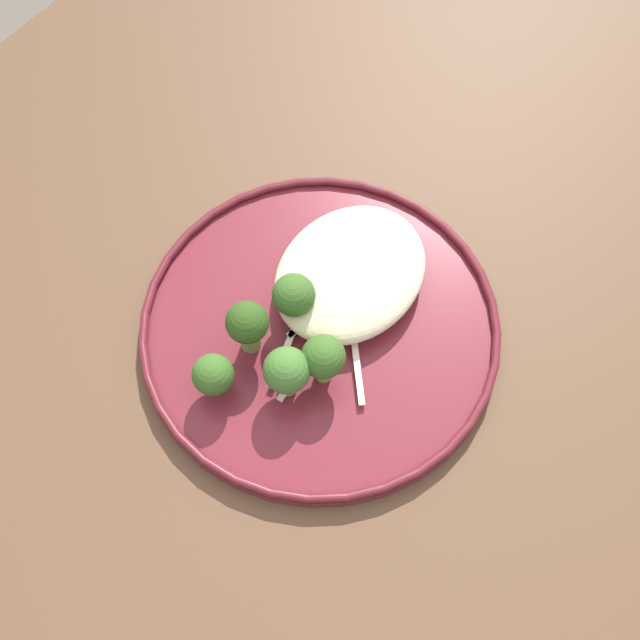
{
  "coord_description": "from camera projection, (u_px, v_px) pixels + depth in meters",
  "views": [
    {
      "loc": [
        0.17,
        0.12,
        1.32
      ],
      "look_at": [
        -0.06,
        -0.05,
        0.76
      ],
      "focal_mm": 44.64,
      "sensor_mm": 36.0,
      "label": 1
    }
  ],
  "objects": [
    {
      "name": "ground",
      "position": [
        323.0,
        579.0,
        1.27
      ],
      "size": [
        6.0,
        6.0,
        0.0
      ],
      "primitive_type": "plane",
      "color": "#665B51"
    },
    {
      "name": "wooden_dining_table",
      "position": [
        325.0,
        451.0,
        0.69
      ],
      "size": [
        1.4,
        1.0,
        0.74
      ],
      "color": "brown",
      "rests_on": "ground"
    },
    {
      "name": "dinner_plate",
      "position": [
        320.0,
        327.0,
        0.64
      ],
      "size": [
        0.29,
        0.29,
        0.02
      ],
      "color": "maroon",
      "rests_on": "wooden_dining_table"
    },
    {
      "name": "noodle_bed",
      "position": [
        351.0,
        273.0,
        0.64
      ],
      "size": [
        0.14,
        0.11,
        0.03
      ],
      "color": "beige",
      "rests_on": "dinner_plate"
    },
    {
      "name": "seared_scallop_tiny_bay",
      "position": [
        397.0,
        241.0,
        0.66
      ],
      "size": [
        0.02,
        0.02,
        0.02
      ],
      "color": "beige",
      "rests_on": "dinner_plate"
    },
    {
      "name": "seared_scallop_front_small",
      "position": [
        350.0,
        277.0,
        0.65
      ],
      "size": [
        0.03,
        0.03,
        0.01
      ],
      "color": "#DBB77A",
      "rests_on": "dinner_plate"
    },
    {
      "name": "seared_scallop_center_golden",
      "position": [
        360.0,
        316.0,
        0.63
      ],
      "size": [
        0.03,
        0.03,
        0.02
      ],
      "color": "beige",
      "rests_on": "dinner_plate"
    },
    {
      "name": "seared_scallop_on_noodles",
      "position": [
        319.0,
        256.0,
        0.66
      ],
      "size": [
        0.03,
        0.03,
        0.01
      ],
      "color": "#E5C689",
      "rests_on": "dinner_plate"
    },
    {
      "name": "broccoli_floret_left_leaning",
      "position": [
        284.0,
        374.0,
        0.59
      ],
      "size": [
        0.04,
        0.04,
        0.05
      ],
      "color": "#7A994C",
      "rests_on": "dinner_plate"
    },
    {
      "name": "broccoli_floret_right_tilted",
      "position": [
        294.0,
        297.0,
        0.61
      ],
      "size": [
        0.03,
        0.03,
        0.05
      ],
      "color": "#89A356",
      "rests_on": "dinner_plate"
    },
    {
      "name": "broccoli_floret_rear_charred",
      "position": [
        323.0,
        358.0,
        0.59
      ],
      "size": [
        0.03,
        0.03,
        0.05
      ],
      "color": "#7A994C",
      "rests_on": "dinner_plate"
    },
    {
      "name": "broccoli_floret_near_rim",
      "position": [
        213.0,
        375.0,
        0.59
      ],
      "size": [
        0.03,
        0.03,
        0.04
      ],
      "color": "#89A356",
      "rests_on": "dinner_plate"
    },
    {
      "name": "broccoli_floret_small_sprig",
      "position": [
        248.0,
        325.0,
        0.6
      ],
      "size": [
        0.03,
        0.03,
        0.06
      ],
      "color": "#7A994C",
      "rests_on": "dinner_plate"
    },
    {
      "name": "onion_sliver_curled_piece",
      "position": [
        283.0,
        357.0,
        0.62
      ],
      "size": [
        0.05,
        0.02,
        0.0
      ],
      "primitive_type": "cube",
      "rotation": [
        0.0,
        0.0,
        0.32
      ],
      "color": "silver",
      "rests_on": "dinner_plate"
    },
    {
      "name": "onion_sliver_short_strip",
      "position": [
        314.0,
        318.0,
        0.64
      ],
      "size": [
        0.05,
        0.02,
        0.0
      ],
      "primitive_type": "cube",
      "rotation": [
        0.0,
        0.0,
        2.92
      ],
      "color": "silver",
      "rests_on": "dinner_plate"
    },
    {
      "name": "onion_sliver_long_sliver",
      "position": [
        294.0,
        380.0,
        0.61
      ],
      "size": [
        0.04,
        0.01,
        0.0
      ],
      "primitive_type": "cube",
      "rotation": [
        0.0,
        0.0,
        0.09
      ],
      "color": "silver",
      "rests_on": "dinner_plate"
    },
    {
      "name": "onion_sliver_pale_crescent",
      "position": [
        354.0,
        369.0,
        0.62
      ],
      "size": [
        0.04,
        0.04,
        0.0
      ],
      "primitive_type": "cube",
      "rotation": [
        0.0,
        0.0,
        0.74
      ],
      "color": "silver",
      "rests_on": "dinner_plate"
    }
  ]
}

